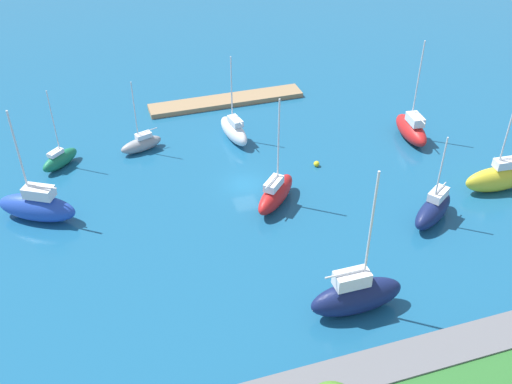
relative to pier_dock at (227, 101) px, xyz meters
The scene contains 13 objects.
water 19.20m from the pier_dock, 80.69° to the left, with size 160.00×160.00×0.00m, color #19567F.
pier_dock is the anchor object (origin of this frame).
breakwater 45.31m from the pier_dock, 86.07° to the left, with size 68.24×3.16×1.18m, color slate.
sailboat_navy_center_basin 32.83m from the pier_dock, 112.24° to the left, with size 6.52×5.31×9.55m.
sailboat_red_near_pier 23.28m from the pier_dock, 86.96° to the left, with size 6.23×6.30×11.66m.
sailboat_yellow_outer_mooring 35.25m from the pier_dock, 127.65° to the left, with size 7.29×2.59×13.09m.
sailboat_gray_lone_south 15.27m from the pier_dock, 34.74° to the left, with size 5.26×2.98×8.71m.
sailboat_green_far_north 23.60m from the pier_dock, 23.46° to the left, with size 4.58×4.32×9.14m.
sailboat_white_far_south 9.82m from the pier_dock, 79.89° to the left, with size 2.77×6.45×10.40m.
sailboat_blue_mid_basin 30.38m from the pier_dock, 37.60° to the left, with size 8.13×6.04×11.87m.
sailboat_navy_west_end 38.88m from the pier_dock, 90.18° to the left, with size 7.85×2.40×13.53m.
sailboat_red_off_beacon 24.26m from the pier_dock, 139.45° to the left, with size 2.95×7.03×12.08m.
mooring_buoy_yellow 18.75m from the pier_dock, 106.89° to the left, with size 0.65×0.65×0.65m, color yellow.
Camera 1 is at (14.53, 49.24, 35.72)m, focal length 41.23 mm.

